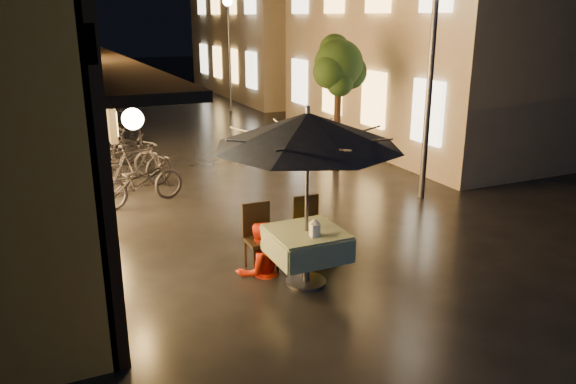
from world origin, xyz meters
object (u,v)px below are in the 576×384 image
person_orange (259,224)px  streetlamp_near (432,50)px  bicycle_0 (141,181)px  cafe_table (306,244)px  patio_umbrella (307,130)px  table_lantern (315,227)px  person_yellow (320,219)px

person_orange → streetlamp_near: bearing=-161.7°
person_orange → bicycle_0: 3.94m
bicycle_0 → person_orange: bearing=177.9°
cafe_table → patio_umbrella: 1.56m
patio_umbrella → bicycle_0: 4.90m
table_lantern → cafe_table: bearing=90.0°
cafe_table → person_yellow: person_yellow is taller
person_orange → cafe_table: bearing=123.1°
streetlamp_near → table_lantern: size_ratio=16.92×
person_yellow → bicycle_0: 4.32m
patio_umbrella → person_yellow: (0.46, 0.50, -1.44)m
patio_umbrella → person_yellow: size_ratio=1.76×
person_orange → bicycle_0: bearing=-81.4°
streetlamp_near → person_orange: bearing=-156.0°
streetlamp_near → cafe_table: 5.14m
streetlamp_near → table_lantern: bearing=-144.6°
cafe_table → person_orange: (-0.46, 0.57, 0.16)m
cafe_table → person_orange: size_ratio=0.66×
cafe_table → bicycle_0: bearing=108.1°
patio_umbrella → person_orange: (-0.46, 0.57, -1.40)m
patio_umbrella → person_orange: patio_umbrella is taller
patio_umbrella → bicycle_0: bearing=108.1°
streetlamp_near → person_yellow: 4.50m
person_orange → person_yellow: person_orange is taller
patio_umbrella → person_yellow: bearing=47.4°
streetlamp_near → table_lantern: 5.12m
person_orange → person_yellow: bearing=170.1°
person_orange → bicycle_0: person_orange is taller
table_lantern → streetlamp_near: bearing=35.4°
streetlamp_near → cafe_table: size_ratio=4.27×
streetlamp_near → table_lantern: streetlamp_near is taller
table_lantern → person_orange: 0.95m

